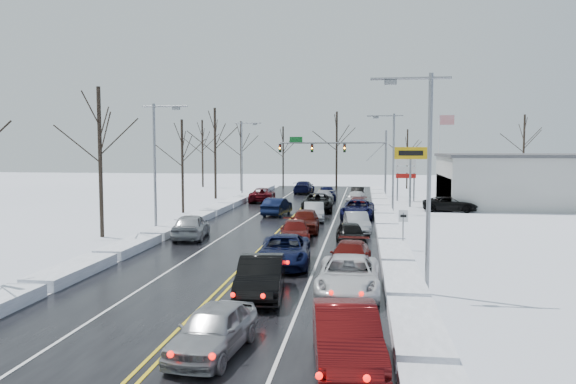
# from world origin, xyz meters

# --- Properties ---
(ground) EXTENTS (160.00, 160.00, 0.00)m
(ground) POSITION_xyz_m (0.00, 0.00, 0.00)
(ground) COLOR silver
(ground) RESTS_ON ground
(road_surface) EXTENTS (14.00, 84.00, 0.01)m
(road_surface) POSITION_xyz_m (0.00, 2.00, 0.01)
(road_surface) COLOR black
(road_surface) RESTS_ON ground
(snow_bank_left) EXTENTS (1.65, 72.00, 0.53)m
(snow_bank_left) POSITION_xyz_m (-7.60, 2.00, 0.00)
(snow_bank_left) COLOR white
(snow_bank_left) RESTS_ON ground
(snow_bank_right) EXTENTS (1.65, 72.00, 0.53)m
(snow_bank_right) POSITION_xyz_m (7.60, 2.00, 0.00)
(snow_bank_right) COLOR white
(snow_bank_right) RESTS_ON ground
(traffic_signal_mast) EXTENTS (13.28, 0.39, 8.00)m
(traffic_signal_mast) POSITION_xyz_m (3.45, 27.99, 5.48)
(traffic_signal_mast) COLOR slate
(traffic_signal_mast) RESTS_ON ground
(tires_plus_sign) EXTENTS (3.20, 0.34, 6.00)m
(tires_plus_sign) POSITION_xyz_m (10.50, 15.99, 4.99)
(tires_plus_sign) COLOR slate
(tires_plus_sign) RESTS_ON ground
(used_vehicles_sign) EXTENTS (2.20, 0.22, 4.65)m
(used_vehicles_sign) POSITION_xyz_m (10.50, 22.00, 3.32)
(used_vehicles_sign) COLOR slate
(used_vehicles_sign) RESTS_ON ground
(speed_limit_sign) EXTENTS (0.55, 0.09, 2.35)m
(speed_limit_sign) POSITION_xyz_m (8.20, -8.00, 1.63)
(speed_limit_sign) COLOR slate
(speed_limit_sign) RESTS_ON ground
(flagpole) EXTENTS (1.87, 1.20, 10.00)m
(flagpole) POSITION_xyz_m (15.17, 30.00, 5.93)
(flagpole) COLOR silver
(flagpole) RESTS_ON ground
(dealership_building) EXTENTS (20.40, 12.40, 5.30)m
(dealership_building) POSITION_xyz_m (23.98, 18.00, 2.66)
(dealership_building) COLOR #AFAFAA
(dealership_building) RESTS_ON ground
(streetlight_se) EXTENTS (3.20, 0.25, 9.00)m
(streetlight_se) POSITION_xyz_m (8.30, -18.00, 5.31)
(streetlight_se) COLOR slate
(streetlight_se) RESTS_ON ground
(streetlight_ne) EXTENTS (3.20, 0.25, 9.00)m
(streetlight_ne) POSITION_xyz_m (8.30, 10.00, 5.31)
(streetlight_ne) COLOR slate
(streetlight_ne) RESTS_ON ground
(streetlight_sw) EXTENTS (3.20, 0.25, 9.00)m
(streetlight_sw) POSITION_xyz_m (-8.30, -4.00, 5.31)
(streetlight_sw) COLOR slate
(streetlight_sw) RESTS_ON ground
(streetlight_nw) EXTENTS (3.20, 0.25, 9.00)m
(streetlight_nw) POSITION_xyz_m (-8.30, 24.00, 5.31)
(streetlight_nw) COLOR slate
(streetlight_nw) RESTS_ON ground
(tree_left_b) EXTENTS (4.00, 4.00, 10.00)m
(tree_left_b) POSITION_xyz_m (-11.50, -6.00, 6.99)
(tree_left_b) COLOR #2D231C
(tree_left_b) RESTS_ON ground
(tree_left_c) EXTENTS (3.40, 3.40, 8.50)m
(tree_left_c) POSITION_xyz_m (-10.50, 8.00, 5.94)
(tree_left_c) COLOR #2D231C
(tree_left_c) RESTS_ON ground
(tree_left_d) EXTENTS (4.20, 4.20, 10.50)m
(tree_left_d) POSITION_xyz_m (-11.20, 22.00, 7.33)
(tree_left_d) COLOR #2D231C
(tree_left_d) RESTS_ON ground
(tree_left_e) EXTENTS (3.80, 3.80, 9.50)m
(tree_left_e) POSITION_xyz_m (-10.80, 34.00, 6.64)
(tree_left_e) COLOR #2D231C
(tree_left_e) RESTS_ON ground
(tree_far_a) EXTENTS (4.00, 4.00, 10.00)m
(tree_far_a) POSITION_xyz_m (-18.00, 40.00, 6.99)
(tree_far_a) COLOR #2D231C
(tree_far_a) RESTS_ON ground
(tree_far_b) EXTENTS (3.60, 3.60, 9.00)m
(tree_far_b) POSITION_xyz_m (-6.00, 41.00, 6.29)
(tree_far_b) COLOR #2D231C
(tree_far_b) RESTS_ON ground
(tree_far_c) EXTENTS (4.40, 4.40, 11.00)m
(tree_far_c) POSITION_xyz_m (2.00, 39.00, 7.68)
(tree_far_c) COLOR #2D231C
(tree_far_c) RESTS_ON ground
(tree_far_d) EXTENTS (3.40, 3.40, 8.50)m
(tree_far_d) POSITION_xyz_m (12.00, 40.50, 5.94)
(tree_far_d) COLOR #2D231C
(tree_far_d) RESTS_ON ground
(tree_far_e) EXTENTS (4.20, 4.20, 10.50)m
(tree_far_e) POSITION_xyz_m (28.00, 41.00, 7.33)
(tree_far_e) COLOR #2D231C
(tree_far_e) RESTS_ON ground
(queued_car_0) EXTENTS (2.19, 4.41, 1.45)m
(queued_car_0) POSITION_xyz_m (1.55, -25.68, 0.00)
(queued_car_0) COLOR gray
(queued_car_0) RESTS_ON ground
(queued_car_1) EXTENTS (2.20, 5.13, 1.65)m
(queued_car_1) POSITION_xyz_m (1.80, -19.39, 0.00)
(queued_car_1) COLOR black
(queued_car_1) RESTS_ON ground
(queued_car_2) EXTENTS (2.93, 5.70, 1.54)m
(queued_car_2) POSITION_xyz_m (1.89, -13.33, 0.00)
(queued_car_2) COLOR #0B1133
(queued_car_2) RESTS_ON ground
(queued_car_3) EXTENTS (2.42, 4.80, 1.34)m
(queued_car_3) POSITION_xyz_m (1.56, -6.09, 0.00)
(queued_car_3) COLOR #510D0A
(queued_car_3) RESTS_ON ground
(queued_car_4) EXTENTS (2.20, 4.97, 1.66)m
(queued_car_4) POSITION_xyz_m (1.77, -2.04, 0.00)
(queued_car_4) COLOR #460F09
(queued_car_4) RESTS_ON ground
(queued_car_5) EXTENTS (2.06, 4.68, 1.50)m
(queued_car_5) POSITION_xyz_m (1.86, 4.08, 0.00)
(queued_car_5) COLOR gray
(queued_car_5) RESTS_ON ground
(queued_car_6) EXTENTS (3.02, 6.13, 1.67)m
(queued_car_6) POSITION_xyz_m (1.60, 10.80, 0.00)
(queued_car_6) COLOR black
(queued_car_6) RESTS_ON ground
(queued_car_7) EXTENTS (2.27, 4.91, 1.39)m
(queued_car_7) POSITION_xyz_m (1.63, 17.13, 0.00)
(queued_car_7) COLOR #ACAEB5
(queued_car_7) RESTS_ON ground
(queued_car_8) EXTENTS (2.42, 4.87, 1.60)m
(queued_car_8) POSITION_xyz_m (1.73, 22.48, 0.00)
(queued_car_8) COLOR black
(queued_car_8) RESTS_ON ground
(queued_car_9) EXTENTS (2.34, 5.18, 1.65)m
(queued_car_9) POSITION_xyz_m (5.44, -26.05, 0.00)
(queued_car_9) COLOR #4D0A0B
(queued_car_9) RESTS_ON ground
(queued_car_10) EXTENTS (2.56, 5.51, 1.53)m
(queued_car_10) POSITION_xyz_m (5.29, -18.41, 0.00)
(queued_car_10) COLOR silver
(queued_car_10) RESTS_ON ground
(queued_car_11) EXTENTS (2.22, 4.79, 1.36)m
(queued_car_11) POSITION_xyz_m (5.25, -13.84, 0.00)
(queued_car_11) COLOR #530E0B
(queued_car_11) RESTS_ON ground
(queued_car_12) EXTENTS (2.19, 4.32, 1.41)m
(queued_car_12) POSITION_xyz_m (5.13, -6.96, 0.00)
(queued_car_12) COLOR black
(queued_car_12) RESTS_ON ground
(queued_car_13) EXTENTS (2.08, 4.55, 1.45)m
(queued_car_13) POSITION_xyz_m (5.43, -1.89, 0.00)
(queued_car_13) COLOR gray
(queued_car_13) RESTS_ON ground
(queued_car_14) EXTENTS (2.96, 5.80, 1.57)m
(queued_car_14) POSITION_xyz_m (5.39, 6.15, 0.00)
(queued_car_14) COLOR black
(queued_car_14) RESTS_ON ground
(queued_car_15) EXTENTS (2.10, 4.73, 1.35)m
(queued_car_15) POSITION_xyz_m (5.33, 10.10, 0.00)
(queued_car_15) COLOR #49090C
(queued_car_15) RESTS_ON ground
(queued_car_16) EXTENTS (2.30, 4.60, 1.50)m
(queued_car_16) POSITION_xyz_m (5.06, 16.93, 0.00)
(queued_car_16) COLOR silver
(queued_car_16) RESTS_ON ground
(queued_car_17) EXTENTS (1.56, 4.25, 1.39)m
(queued_car_17) POSITION_xyz_m (5.19, 23.60, 0.00)
(queued_car_17) COLOR black
(queued_car_17) RESTS_ON ground
(oncoming_car_0) EXTENTS (2.19, 4.89, 1.56)m
(oncoming_car_0) POSITION_xyz_m (-1.69, 7.27, 0.00)
(oncoming_car_0) COLOR black
(oncoming_car_0) RESTS_ON ground
(oncoming_car_1) EXTENTS (2.98, 5.72, 1.54)m
(oncoming_car_1) POSITION_xyz_m (-5.10, 18.87, 0.00)
(oncoming_car_1) COLOR #500A11
(oncoming_car_1) RESTS_ON ground
(oncoming_car_2) EXTENTS (2.42, 5.63, 1.62)m
(oncoming_car_2) POSITION_xyz_m (-1.77, 30.59, 0.00)
(oncoming_car_2) COLOR black
(oncoming_car_2) RESTS_ON ground
(oncoming_car_3) EXTENTS (2.57, 5.12, 1.67)m
(oncoming_car_3) POSITION_xyz_m (-5.38, -5.84, 0.00)
(oncoming_car_3) COLOR #95979C
(oncoming_car_3) RESTS_ON ground
(parked_car_0) EXTENTS (5.19, 2.70, 1.40)m
(parked_car_0) POSITION_xyz_m (13.88, 12.39, 0.00)
(parked_car_0) COLOR black
(parked_car_0) RESTS_ON ground
(parked_car_1) EXTENTS (2.70, 5.97, 1.70)m
(parked_car_1) POSITION_xyz_m (16.80, 15.61, 0.00)
(parked_car_1) COLOR #A9ACB2
(parked_car_1) RESTS_ON ground
(parked_car_2) EXTENTS (1.74, 4.30, 1.46)m
(parked_car_2) POSITION_xyz_m (15.13, 21.28, 0.00)
(parked_car_2) COLOR black
(parked_car_2) RESTS_ON ground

